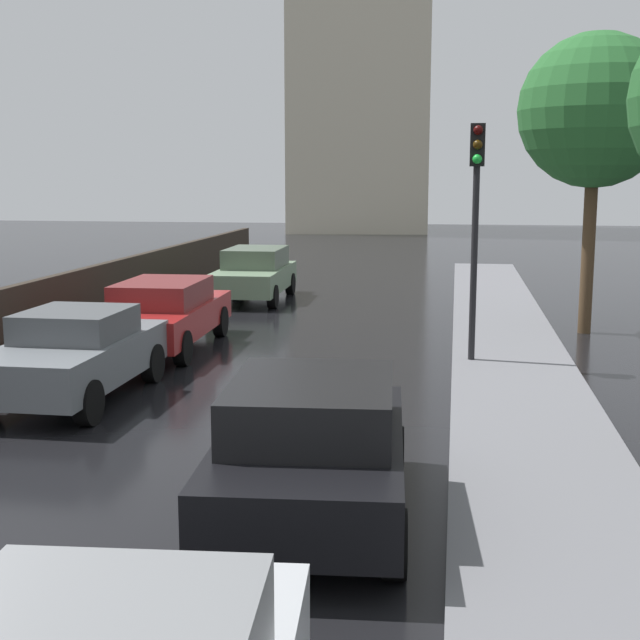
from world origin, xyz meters
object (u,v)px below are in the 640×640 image
(car_red_behind_camera, at_px, (164,313))
(street_tree_near, at_px, (595,112))
(car_black_near_kerb, at_px, (312,447))
(car_green_far_ahead, at_px, (255,273))
(traffic_light, at_px, (476,198))
(car_grey_far_lane, at_px, (75,354))

(car_red_behind_camera, xyz_separation_m, street_tree_near, (8.75, 3.20, 4.12))
(car_black_near_kerb, xyz_separation_m, car_green_far_ahead, (-4.23, 15.37, -0.00))
(car_green_far_ahead, height_order, street_tree_near, street_tree_near)
(car_black_near_kerb, height_order, traffic_light, traffic_light)
(car_grey_far_lane, bearing_deg, street_tree_near, -140.31)
(car_green_far_ahead, xyz_separation_m, street_tree_near, (8.53, -3.91, 4.09))
(car_grey_far_lane, relative_size, street_tree_near, 0.61)
(street_tree_near, bearing_deg, car_grey_far_lane, -140.28)
(traffic_light, distance_m, street_tree_near, 5.03)
(car_black_near_kerb, distance_m, traffic_light, 8.05)
(car_grey_far_lane, bearing_deg, car_black_near_kerb, 137.03)
(car_red_behind_camera, bearing_deg, traffic_light, 170.98)
(car_green_far_ahead, distance_m, street_tree_near, 10.24)
(street_tree_near, bearing_deg, traffic_light, -123.07)
(car_black_near_kerb, bearing_deg, street_tree_near, 65.27)
(car_green_far_ahead, height_order, car_grey_far_lane, car_green_far_ahead)
(car_green_far_ahead, relative_size, car_grey_far_lane, 1.08)
(car_red_behind_camera, distance_m, street_tree_near, 10.19)
(car_grey_far_lane, relative_size, traffic_light, 0.93)
(car_red_behind_camera, relative_size, street_tree_near, 0.70)
(car_green_far_ahead, bearing_deg, street_tree_near, 153.99)
(car_black_near_kerb, xyz_separation_m, car_grey_far_lane, (-4.48, 4.16, -0.04))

